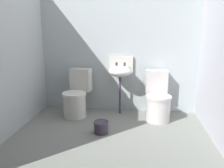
{
  "coord_description": "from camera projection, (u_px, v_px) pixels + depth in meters",
  "views": [
    {
      "loc": [
        0.39,
        -2.76,
        1.45
      ],
      "look_at": [
        0.0,
        0.3,
        0.7
      ],
      "focal_mm": 36.14,
      "sensor_mm": 36.0,
      "label": 1
    }
  ],
  "objects": [
    {
      "name": "bucket",
      "position": [
        101.0,
        127.0,
        3.22
      ],
      "size": [
        0.22,
        0.22,
        0.17
      ],
      "color": "#3D3144",
      "rests_on": "ground"
    },
    {
      "name": "ground_plane",
      "position": [
        109.0,
        142.0,
        3.06
      ],
      "size": [
        3.15,
        2.77,
        0.08
      ],
      "primitive_type": "cube",
      "color": "gray"
    },
    {
      "name": "wall_left",
      "position": [
        6.0,
        55.0,
        3.06
      ],
      "size": [
        0.1,
        2.57,
        2.23
      ],
      "primitive_type": "cube",
      "color": "#B3B8BB",
      "rests_on": "ground"
    },
    {
      "name": "sink",
      "position": [
        120.0,
        71.0,
        3.85
      ],
      "size": [
        0.42,
        0.35,
        0.99
      ],
      "color": "#3D3144",
      "rests_on": "ground"
    },
    {
      "name": "toilet_left",
      "position": [
        77.0,
        97.0,
        3.86
      ],
      "size": [
        0.46,
        0.64,
        0.78
      ],
      "rotation": [
        0.0,
        0.0,
        3.0
      ],
      "color": "silver",
      "rests_on": "ground"
    },
    {
      "name": "wall_back",
      "position": [
        119.0,
        49.0,
        3.98
      ],
      "size": [
        3.15,
        0.1,
        2.23
      ],
      "primitive_type": "cube",
      "color": "#AFB8BB",
      "rests_on": "ground"
    },
    {
      "name": "toilet_right",
      "position": [
        158.0,
        100.0,
        3.7
      ],
      "size": [
        0.44,
        0.62,
        0.78
      ],
      "rotation": [
        0.0,
        0.0,
        3.23
      ],
      "color": "silver",
      "rests_on": "ground"
    }
  ]
}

